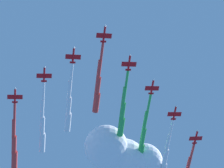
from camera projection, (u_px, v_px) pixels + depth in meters
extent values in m
cylinder|color=red|center=(104.00, 35.00, 196.06)|extent=(8.58, 5.37, 1.33)
cone|color=white|center=(105.00, 25.00, 194.06)|extent=(1.74, 1.72, 1.26)
cylinder|color=black|center=(103.00, 43.00, 197.94)|extent=(1.00, 1.16, 1.00)
ellipsoid|color=black|center=(104.00, 31.00, 195.69)|extent=(2.10, 1.68, 0.84)
cube|color=red|center=(104.00, 36.00, 196.23)|extent=(6.21, 8.50, 2.14)
cube|color=white|center=(111.00, 36.00, 197.34)|extent=(2.36, 1.69, 0.26)
cube|color=white|center=(97.00, 35.00, 195.25)|extent=(2.36, 1.69, 0.26)
cube|color=red|center=(103.00, 42.00, 197.56)|extent=(2.43, 3.28, 0.86)
cube|color=white|center=(103.00, 41.00, 198.39)|extent=(1.50, 1.16, 1.87)
cylinder|color=red|center=(102.00, 53.00, 200.06)|extent=(11.08, 6.92, 1.69)
cylinder|color=red|center=(99.00, 70.00, 203.98)|extent=(11.47, 7.67, 2.54)
cylinder|color=red|center=(98.00, 87.00, 208.10)|extent=(11.87, 8.42, 3.39)
cylinder|color=red|center=(96.00, 103.00, 212.22)|extent=(12.26, 9.17, 4.23)
cylinder|color=red|center=(129.00, 63.00, 200.80)|extent=(8.63, 5.22, 1.32)
cone|color=white|center=(130.00, 54.00, 198.79)|extent=(1.72, 1.70, 1.25)
cylinder|color=black|center=(128.00, 71.00, 202.68)|extent=(0.98, 1.15, 0.99)
ellipsoid|color=black|center=(129.00, 59.00, 200.42)|extent=(2.10, 1.65, 0.83)
cube|color=red|center=(129.00, 64.00, 200.97)|extent=(6.10, 8.56, 2.01)
cube|color=white|center=(136.00, 64.00, 201.99)|extent=(2.37, 1.66, 0.25)
cube|color=white|center=(122.00, 64.00, 200.07)|extent=(2.37, 1.66, 0.25)
cube|color=red|center=(128.00, 70.00, 202.30)|extent=(2.39, 3.30, 0.81)
cube|color=white|center=(128.00, 69.00, 203.14)|extent=(1.49, 1.11, 1.88)
cylinder|color=green|center=(127.00, 80.00, 204.77)|extent=(10.98, 6.63, 1.68)
cylinder|color=green|center=(124.00, 96.00, 208.65)|extent=(11.35, 7.38, 2.52)
cylinder|color=green|center=(122.00, 112.00, 212.70)|extent=(11.73, 8.13, 3.35)
cylinder|color=green|center=(121.00, 127.00, 216.75)|extent=(12.10, 8.88, 4.19)
cylinder|color=red|center=(73.00, 56.00, 200.37)|extent=(8.58, 5.34, 1.31)
cone|color=white|center=(74.00, 47.00, 198.37)|extent=(1.73, 1.71, 1.25)
cylinder|color=black|center=(72.00, 64.00, 202.25)|extent=(0.99, 1.15, 0.98)
ellipsoid|color=black|center=(73.00, 52.00, 200.00)|extent=(2.10, 1.67, 0.83)
cube|color=red|center=(73.00, 57.00, 200.54)|extent=(6.22, 8.55, 1.94)
cube|color=white|center=(80.00, 57.00, 201.56)|extent=(2.36, 1.69, 0.25)
cube|color=white|center=(66.00, 56.00, 199.65)|extent=(2.36, 1.69, 0.25)
cube|color=red|center=(73.00, 62.00, 201.87)|extent=(2.44, 3.30, 0.78)
cube|color=white|center=(72.00, 62.00, 202.71)|extent=(1.48, 1.12, 1.88)
cylinder|color=white|center=(72.00, 73.00, 204.42)|extent=(11.31, 7.01, 1.67)
cylinder|color=white|center=(69.00, 90.00, 208.44)|extent=(11.70, 7.74, 2.50)
cylinder|color=white|center=(69.00, 107.00, 212.64)|extent=(12.09, 8.48, 3.34)
cylinder|color=white|center=(68.00, 122.00, 216.84)|extent=(12.47, 9.22, 4.17)
cylinder|color=red|center=(152.00, 87.00, 209.34)|extent=(8.60, 5.36, 1.34)
cone|color=white|center=(154.00, 79.00, 207.34)|extent=(1.74, 1.73, 1.27)
cylinder|color=black|center=(151.00, 95.00, 211.22)|extent=(1.00, 1.17, 1.01)
ellipsoid|color=black|center=(152.00, 84.00, 208.96)|extent=(2.10, 1.68, 0.85)
cube|color=red|center=(152.00, 88.00, 209.51)|extent=(6.18, 8.48, 2.25)
cube|color=white|center=(158.00, 88.00, 210.65)|extent=(2.36, 1.69, 0.27)
cube|color=white|center=(146.00, 88.00, 208.49)|extent=(2.36, 1.69, 0.27)
cube|color=red|center=(151.00, 93.00, 210.84)|extent=(2.42, 3.28, 0.90)
cube|color=white|center=(150.00, 93.00, 211.67)|extent=(1.52, 1.18, 1.87)
cylinder|color=green|center=(149.00, 104.00, 213.61)|extent=(12.48, 7.63, 1.71)
cylinder|color=green|center=(145.00, 122.00, 218.07)|extent=(12.88, 8.39, 2.56)
cylinder|color=green|center=(143.00, 138.00, 222.73)|extent=(13.27, 9.15, 3.42)
cylinder|color=green|center=(140.00, 154.00, 227.39)|extent=(13.67, 9.90, 4.27)
cylinder|color=red|center=(44.00, 75.00, 206.47)|extent=(8.64, 5.20, 1.32)
cone|color=white|center=(45.00, 66.00, 204.46)|extent=(1.72, 1.71, 1.26)
cylinder|color=black|center=(44.00, 83.00, 208.35)|extent=(0.98, 1.16, 0.99)
ellipsoid|color=black|center=(44.00, 71.00, 206.09)|extent=(2.10, 1.65, 0.84)
cube|color=red|center=(44.00, 76.00, 206.64)|extent=(6.08, 8.55, 2.06)
cube|color=white|center=(51.00, 76.00, 207.68)|extent=(2.37, 1.66, 0.26)
cube|color=white|center=(37.00, 76.00, 205.72)|extent=(2.37, 1.66, 0.26)
cube|color=red|center=(44.00, 81.00, 207.97)|extent=(2.39, 3.30, 0.83)
cube|color=white|center=(44.00, 80.00, 208.81)|extent=(1.50, 1.12, 1.88)
cylinder|color=white|center=(43.00, 92.00, 210.70)|extent=(12.30, 7.27, 1.68)
cylinder|color=white|center=(42.00, 110.00, 215.08)|extent=(12.68, 8.02, 2.53)
cylinder|color=white|center=(42.00, 126.00, 219.64)|extent=(13.05, 8.78, 3.37)
cylinder|color=white|center=(42.00, 142.00, 224.20)|extent=(13.43, 9.53, 4.21)
cylinder|color=red|center=(175.00, 113.00, 213.73)|extent=(8.60, 5.28, 1.31)
cone|color=white|center=(176.00, 106.00, 211.73)|extent=(1.72, 1.70, 1.24)
cylinder|color=black|center=(173.00, 120.00, 215.62)|extent=(0.98, 1.15, 0.98)
ellipsoid|color=black|center=(175.00, 110.00, 213.36)|extent=(2.09, 1.66, 0.82)
cube|color=red|center=(174.00, 114.00, 213.90)|extent=(6.17, 8.56, 1.90)
cube|color=white|center=(181.00, 114.00, 214.89)|extent=(2.37, 1.68, 0.24)
cube|color=white|center=(168.00, 114.00, 213.04)|extent=(2.37, 1.68, 0.24)
cube|color=red|center=(173.00, 119.00, 215.23)|extent=(2.42, 3.30, 0.77)
cube|color=white|center=(173.00, 118.00, 216.07)|extent=(1.48, 1.10, 1.88)
cylinder|color=white|center=(171.00, 129.00, 217.77)|extent=(11.28, 6.89, 1.66)
cylinder|color=white|center=(168.00, 143.00, 221.78)|extent=(11.66, 7.63, 2.49)
cylinder|color=white|center=(165.00, 158.00, 225.95)|extent=(12.04, 8.36, 3.33)
cylinder|color=red|center=(15.00, 96.00, 208.56)|extent=(8.60, 5.30, 1.32)
cone|color=white|center=(15.00, 88.00, 206.56)|extent=(1.73, 1.71, 1.25)
cylinder|color=black|center=(15.00, 104.00, 210.44)|extent=(0.99, 1.15, 0.99)
ellipsoid|color=black|center=(15.00, 93.00, 208.18)|extent=(2.10, 1.67, 0.83)
cube|color=red|center=(15.00, 97.00, 208.73)|extent=(6.17, 8.54, 2.02)
cube|color=white|center=(22.00, 97.00, 209.77)|extent=(2.37, 1.68, 0.25)
cube|color=white|center=(8.00, 97.00, 207.81)|extent=(2.37, 1.68, 0.25)
cube|color=red|center=(15.00, 102.00, 210.05)|extent=(2.42, 3.30, 0.82)
cube|color=white|center=(15.00, 101.00, 210.89)|extent=(1.49, 1.12, 1.88)
cylinder|color=red|center=(15.00, 113.00, 212.75)|extent=(12.08, 7.33, 1.68)
cylinder|color=red|center=(14.00, 129.00, 217.06)|extent=(12.46, 8.08, 2.52)
cylinder|color=red|center=(14.00, 145.00, 221.55)|extent=(12.85, 8.82, 3.36)
cylinder|color=red|center=(14.00, 160.00, 226.05)|extent=(13.23, 9.57, 4.20)
cylinder|color=red|center=(196.00, 138.00, 218.71)|extent=(8.60, 5.36, 1.34)
cone|color=white|center=(198.00, 130.00, 216.71)|extent=(1.74, 1.73, 1.27)
cylinder|color=black|center=(194.00, 144.00, 220.59)|extent=(1.00, 1.17, 1.00)
ellipsoid|color=black|center=(196.00, 134.00, 218.34)|extent=(2.10, 1.68, 0.85)
cube|color=red|center=(196.00, 138.00, 218.88)|extent=(6.18, 8.49, 2.22)
cube|color=white|center=(201.00, 138.00, 220.01)|extent=(2.36, 1.69, 0.27)
cube|color=white|center=(190.00, 139.00, 217.87)|extent=(2.36, 1.69, 0.27)
cube|color=red|center=(194.00, 143.00, 220.21)|extent=(2.42, 3.28, 0.89)
cube|color=white|center=(194.00, 142.00, 221.04)|extent=(1.51, 1.17, 1.87)
cylinder|color=red|center=(192.00, 152.00, 222.67)|extent=(10.87, 6.78, 1.70)
cylinder|color=red|center=(188.00, 165.00, 226.50)|extent=(11.26, 7.54, 2.56)
sphere|color=white|center=(122.00, 166.00, 233.54)|extent=(35.59, 35.59, 35.59)
sphere|color=white|center=(106.00, 147.00, 226.74)|extent=(26.69, 26.69, 26.69)
sphere|color=white|center=(145.00, 162.00, 234.60)|extent=(23.13, 23.13, 23.13)
sphere|color=white|center=(118.00, 161.00, 243.09)|extent=(19.57, 19.57, 19.57)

